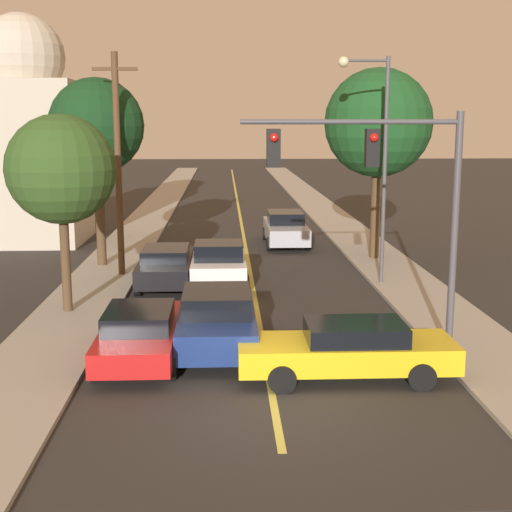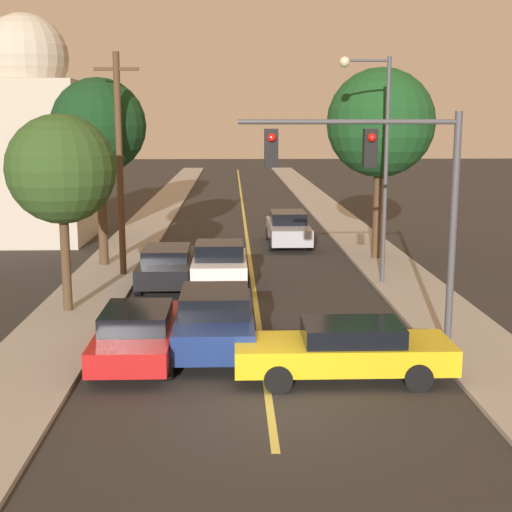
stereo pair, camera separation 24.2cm
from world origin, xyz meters
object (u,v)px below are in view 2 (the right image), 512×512
(car_outer_lane_second, at_px, (167,265))
(utility_pole_left, at_px, (120,161))
(tree_left_near, at_px, (61,170))
(tree_left_far, at_px, (99,127))
(traffic_signal_mast, at_px, (383,181))
(domed_building_left, at_px, (30,139))
(streetlamp_right, at_px, (376,142))
(car_outer_lane_front, at_px, (138,332))
(car_near_lane_second, at_px, (220,264))
(car_far_oncoming, at_px, (288,228))
(car_near_lane_front, at_px, (215,319))
(car_crossing_right, at_px, (345,350))
(tree_right_near, at_px, (380,123))

(car_outer_lane_second, bearing_deg, utility_pole_left, 139.70)
(tree_left_near, height_order, tree_left_far, tree_left_far)
(traffic_signal_mast, height_order, domed_building_left, domed_building_left)
(streetlamp_right, bearing_deg, car_outer_lane_front, -132.98)
(car_near_lane_second, bearing_deg, streetlamp_right, 0.24)
(car_far_oncoming, height_order, streetlamp_right, streetlamp_right)
(car_outer_lane_second, relative_size, utility_pole_left, 0.61)
(traffic_signal_mast, bearing_deg, streetlamp_right, 80.09)
(streetlamp_right, xyz_separation_m, domed_building_left, (-14.52, 10.16, -0.09))
(tree_left_near, bearing_deg, car_outer_lane_front, -58.20)
(car_near_lane_front, xyz_separation_m, tree_left_far, (-4.67, 10.66, 4.72))
(car_near_lane_second, xyz_separation_m, traffic_signal_mast, (4.05, -7.55, 3.52))
(car_near_lane_front, bearing_deg, car_near_lane_second, 90.00)
(car_near_lane_second, distance_m, tree_left_near, 6.69)
(car_outer_lane_front, height_order, tree_left_far, tree_left_far)
(car_near_lane_front, height_order, streetlamp_right, streetlamp_right)
(car_outer_lane_front, distance_m, tree_left_near, 6.23)
(car_near_lane_second, distance_m, car_crossing_right, 9.72)
(car_far_oncoming, height_order, tree_left_far, tree_left_far)
(utility_pole_left, relative_size, tree_left_near, 1.38)
(domed_building_left, bearing_deg, car_outer_lane_front, -67.87)
(car_crossing_right, relative_size, traffic_signal_mast, 0.83)
(streetlamp_right, bearing_deg, tree_left_far, 160.27)
(car_outer_lane_second, height_order, utility_pole_left, utility_pole_left)
(car_far_oncoming, xyz_separation_m, car_crossing_right, (-0.13, -17.83, -0.11))
(car_near_lane_front, height_order, domed_building_left, domed_building_left)
(domed_building_left, bearing_deg, streetlamp_right, -34.97)
(car_near_lane_front, relative_size, tree_right_near, 0.60)
(utility_pole_left, bearing_deg, tree_left_far, 119.43)
(car_near_lane_front, bearing_deg, traffic_signal_mast, -7.27)
(car_near_lane_front, distance_m, traffic_signal_mast, 5.39)
(car_crossing_right, bearing_deg, car_outer_lane_front, 72.45)
(car_far_oncoming, bearing_deg, tree_left_near, 57.65)
(tree_left_far, bearing_deg, car_crossing_right, -59.40)
(car_outer_lane_front, bearing_deg, car_crossing_right, -17.55)
(streetlamp_right, bearing_deg, domed_building_left, 145.03)
(traffic_signal_mast, bearing_deg, car_outer_lane_second, 127.04)
(car_far_oncoming, relative_size, traffic_signal_mast, 0.86)
(streetlamp_right, xyz_separation_m, tree_left_far, (-10.05, 3.60, 0.50))
(car_far_oncoming, distance_m, car_crossing_right, 17.83)
(car_outer_lane_second, xyz_separation_m, utility_pole_left, (-1.78, 1.51, 3.55))
(tree_left_near, xyz_separation_m, tree_right_near, (11.01, 8.14, 1.32))
(traffic_signal_mast, distance_m, streetlamp_right, 7.72)
(car_near_lane_second, bearing_deg, domed_building_left, 131.94)
(tree_left_near, bearing_deg, traffic_signal_mast, -25.57)
(car_crossing_right, relative_size, tree_left_far, 0.67)
(car_far_oncoming, distance_m, tree_left_far, 10.34)
(car_far_oncoming, xyz_separation_m, domed_building_left, (-12.23, 1.61, 4.14))
(car_outer_lane_front, distance_m, tree_left_far, 12.67)
(car_outer_lane_front, relative_size, utility_pole_left, 0.57)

